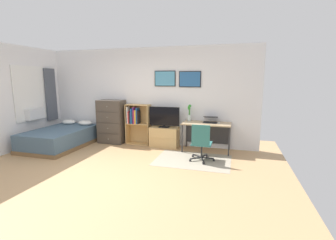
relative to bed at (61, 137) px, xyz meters
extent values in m
plane|color=tan|center=(2.16, -1.39, -0.25)|extent=(7.20, 7.20, 0.00)
cube|color=white|center=(2.16, 1.04, 1.10)|extent=(6.12, 0.06, 2.70)
cube|color=black|center=(2.70, 0.99, 1.60)|extent=(0.59, 0.02, 0.42)
cube|color=#4C93B7|center=(2.70, 0.98, 1.60)|extent=(0.55, 0.01, 0.38)
cube|color=black|center=(3.38, 0.99, 1.58)|extent=(0.59, 0.02, 0.42)
cube|color=#285B93|center=(3.38, 0.98, 1.58)|extent=(0.55, 0.01, 0.38)
cube|color=white|center=(-0.82, -0.09, 1.20)|extent=(0.02, 1.03, 1.48)
cube|color=silver|center=(-0.84, -0.09, 1.20)|extent=(0.01, 0.95, 1.40)
cube|color=#4C515B|center=(-0.78, 0.60, 1.13)|extent=(0.05, 0.40, 1.54)
cube|color=silver|center=(-0.73, -0.09, 0.65)|extent=(0.20, 0.52, 0.30)
cube|color=#9E937F|center=(3.70, -0.12, -0.25)|extent=(1.70, 1.20, 0.01)
cube|color=brown|center=(0.00, -0.02, -0.20)|extent=(1.31, 1.96, 0.10)
cube|color=#476075|center=(0.00, -0.02, 0.04)|extent=(1.27, 1.92, 0.39)
ellipsoid|color=white|center=(-0.29, 0.70, 0.30)|extent=(0.44, 0.28, 0.14)
ellipsoid|color=white|center=(0.28, 0.71, 0.30)|extent=(0.44, 0.28, 0.14)
cube|color=#4C4238|center=(1.14, 0.77, 0.37)|extent=(0.76, 0.42, 1.25)
cube|color=#493F35|center=(1.14, 0.55, -0.09)|extent=(0.72, 0.01, 0.29)
sphere|color=#A59E8C|center=(1.14, 0.53, -0.09)|extent=(0.03, 0.03, 0.03)
cube|color=#493F35|center=(1.14, 0.55, 0.22)|extent=(0.72, 0.01, 0.29)
sphere|color=#A59E8C|center=(1.14, 0.53, 0.22)|extent=(0.03, 0.03, 0.03)
cube|color=#493F35|center=(1.14, 0.55, 0.53)|extent=(0.72, 0.01, 0.29)
sphere|color=#A59E8C|center=(1.14, 0.53, 0.53)|extent=(0.03, 0.03, 0.03)
cube|color=#493F35|center=(1.14, 0.55, 0.83)|extent=(0.72, 0.01, 0.29)
sphere|color=#A59E8C|center=(1.14, 0.53, 0.83)|extent=(0.03, 0.03, 0.03)
cube|color=tan|center=(1.62, 0.83, 0.32)|extent=(0.02, 0.30, 1.14)
cube|color=tan|center=(2.28, 0.83, 0.32)|extent=(0.02, 0.30, 1.14)
cube|color=tan|center=(1.95, 0.83, -0.24)|extent=(0.68, 0.30, 0.02)
cube|color=tan|center=(1.95, 0.83, 0.34)|extent=(0.64, 0.30, 0.02)
cube|color=tan|center=(1.95, 0.83, 0.88)|extent=(0.64, 0.30, 0.02)
cube|color=tan|center=(1.95, 0.97, 0.32)|extent=(0.68, 0.01, 1.14)
cube|color=black|center=(1.65, 0.80, 0.55)|extent=(0.02, 0.22, 0.40)
cube|color=white|center=(1.67, 0.77, 0.59)|extent=(0.03, 0.18, 0.48)
cube|color=red|center=(1.71, 0.80, 0.52)|extent=(0.03, 0.23, 0.34)
cube|color=black|center=(1.74, 0.79, 0.51)|extent=(0.04, 0.22, 0.31)
cube|color=#1E519E|center=(1.79, 0.77, 0.56)|extent=(0.04, 0.17, 0.43)
cube|color=black|center=(1.83, 0.78, 0.52)|extent=(0.02, 0.19, 0.35)
cube|color=#8C388C|center=(1.86, 0.80, 0.58)|extent=(0.02, 0.23, 0.47)
cube|color=red|center=(1.88, 0.78, 0.53)|extent=(0.02, 0.19, 0.37)
cube|color=gold|center=(1.91, 0.77, 0.54)|extent=(0.04, 0.17, 0.39)
cube|color=#1E519E|center=(1.95, 0.79, 0.58)|extent=(0.02, 0.21, 0.45)
cube|color=black|center=(1.98, 0.79, 0.53)|extent=(0.03, 0.21, 0.37)
cube|color=tan|center=(2.74, 0.78, 0.02)|extent=(0.77, 0.40, 0.54)
cube|color=tan|center=(2.74, 0.57, 0.02)|extent=(0.77, 0.01, 0.02)
cube|color=black|center=(2.74, 0.76, 0.30)|extent=(0.28, 0.16, 0.02)
cube|color=black|center=(2.74, 0.76, 0.34)|extent=(0.06, 0.04, 0.05)
cube|color=black|center=(2.74, 0.76, 0.60)|extent=(0.85, 0.02, 0.50)
cube|color=black|center=(2.74, 0.74, 0.60)|extent=(0.82, 0.01, 0.47)
cube|color=tan|center=(3.90, 0.68, 0.47)|extent=(1.21, 0.60, 0.03)
cube|color=#2D2D30|center=(3.32, 0.41, 0.10)|extent=(0.03, 0.03, 0.71)
cube|color=#2D2D30|center=(4.47, 0.41, 0.10)|extent=(0.03, 0.03, 0.71)
cube|color=#2D2D30|center=(3.32, 0.95, 0.10)|extent=(0.03, 0.03, 0.71)
cube|color=#2D2D30|center=(4.47, 0.95, 0.10)|extent=(0.03, 0.03, 0.71)
cube|color=#2D2D30|center=(3.90, 0.97, 0.14)|extent=(1.15, 0.02, 0.50)
cylinder|color=#232326|center=(4.16, -0.07, -0.23)|extent=(0.05, 0.05, 0.05)
cube|color=#232326|center=(4.02, -0.07, -0.19)|extent=(0.28, 0.03, 0.02)
cylinder|color=#232326|center=(3.97, 0.20, -0.23)|extent=(0.05, 0.05, 0.05)
cube|color=#232326|center=(3.93, 0.07, -0.19)|extent=(0.12, 0.28, 0.02)
cylinder|color=#232326|center=(3.66, 0.10, -0.23)|extent=(0.05, 0.05, 0.05)
cube|color=#232326|center=(3.77, 0.02, -0.19)|extent=(0.24, 0.19, 0.02)
cylinder|color=#232326|center=(3.66, -0.23, -0.23)|extent=(0.05, 0.05, 0.05)
cube|color=#232326|center=(3.77, -0.15, -0.19)|extent=(0.24, 0.19, 0.02)
cylinder|color=#232326|center=(3.97, -0.33, -0.23)|extent=(0.05, 0.05, 0.05)
cube|color=#232326|center=(3.93, -0.20, -0.19)|extent=(0.11, 0.28, 0.02)
cylinder|color=#232326|center=(3.88, -0.06, -0.02)|extent=(0.04, 0.04, 0.30)
cube|color=#2D6B66|center=(3.88, -0.06, 0.14)|extent=(0.44, 0.44, 0.03)
cube|color=#2D6B66|center=(3.88, -0.26, 0.38)|extent=(0.40, 0.04, 0.45)
cube|color=#333338|center=(3.98, 0.72, 0.49)|extent=(0.37, 0.25, 0.01)
cube|color=black|center=(3.98, 0.71, 0.50)|extent=(0.34, 0.23, 0.00)
cube|color=#333338|center=(3.97, 0.87, 0.61)|extent=(0.36, 0.24, 0.07)
cube|color=black|center=(3.97, 0.86, 0.61)|extent=(0.34, 0.21, 0.06)
ellipsoid|color=silver|center=(4.21, 0.64, 0.50)|extent=(0.06, 0.10, 0.03)
cylinder|color=silver|center=(3.41, 0.85, 0.57)|extent=(0.09, 0.09, 0.16)
cylinder|color=#3D8438|center=(3.43, 0.85, 0.71)|extent=(0.01, 0.01, 0.35)
sphere|color=#308B2C|center=(3.43, 0.85, 0.89)|extent=(0.07, 0.07, 0.07)
cylinder|color=#3D8438|center=(3.41, 0.87, 0.71)|extent=(0.01, 0.01, 0.35)
sphere|color=#308B2C|center=(3.41, 0.87, 0.89)|extent=(0.07, 0.07, 0.07)
cylinder|color=#3D8438|center=(3.40, 0.86, 0.68)|extent=(0.01, 0.01, 0.28)
sphere|color=#308B2C|center=(3.40, 0.86, 0.82)|extent=(0.07, 0.07, 0.07)
cylinder|color=#3D8438|center=(3.40, 0.85, 0.69)|extent=(0.01, 0.01, 0.32)
sphere|color=#308B2C|center=(3.40, 0.85, 0.85)|extent=(0.07, 0.07, 0.07)
cylinder|color=#3D8438|center=(3.41, 0.84, 0.71)|extent=(0.01, 0.01, 0.34)
sphere|color=#308B2C|center=(3.41, 0.84, 0.88)|extent=(0.07, 0.07, 0.07)
camera|label=1|loc=(4.59, -5.27, 1.58)|focal=25.31mm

